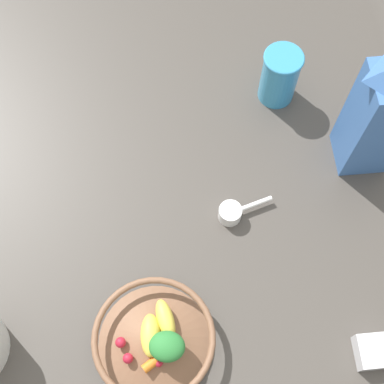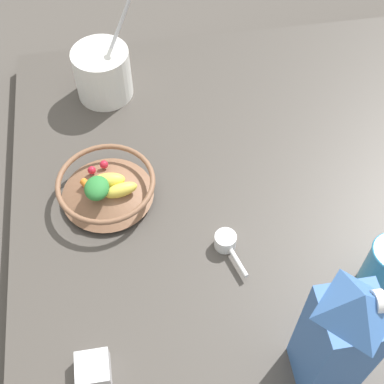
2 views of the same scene
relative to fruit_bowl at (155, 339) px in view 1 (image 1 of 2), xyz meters
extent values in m
plane|color=#4C4742|center=(-0.02, -0.28, -0.08)|extent=(6.00, 6.00, 0.00)
cube|color=#47423D|center=(-0.02, -0.28, -0.05)|extent=(0.92, 0.92, 0.04)
cylinder|color=brown|center=(0.00, 0.00, -0.03)|extent=(0.09, 0.09, 0.01)
cone|color=brown|center=(0.00, 0.00, 0.00)|extent=(0.17, 0.17, 0.04)
torus|color=brown|center=(0.00, 0.00, 0.01)|extent=(0.18, 0.18, 0.01)
ellipsoid|color=#EFD64C|center=(0.01, 0.00, 0.01)|extent=(0.03, 0.06, 0.03)
ellipsoid|color=#EFD64C|center=(-0.02, -0.03, 0.01)|extent=(0.04, 0.07, 0.03)
cylinder|color=orange|center=(0.00, 0.03, 0.00)|extent=(0.05, 0.04, 0.01)
sphere|color=red|center=(0.00, 0.00, 0.00)|extent=(0.02, 0.02, 0.02)
sphere|color=red|center=(0.05, 0.00, 0.01)|extent=(0.02, 0.02, 0.02)
sphere|color=red|center=(-0.02, -0.02, 0.01)|extent=(0.02, 0.02, 0.02)
sphere|color=red|center=(0.00, 0.03, 0.00)|extent=(0.01, 0.01, 0.01)
sphere|color=red|center=(0.04, 0.02, 0.01)|extent=(0.02, 0.02, 0.02)
ellipsoid|color=#2D7F38|center=(-0.01, 0.02, 0.03)|extent=(0.06, 0.05, 0.03)
cube|color=#3D6BB2|center=(-0.38, -0.30, 0.08)|extent=(0.08, 0.08, 0.22)
cylinder|color=#3893C6|center=(-0.25, -0.43, 0.02)|extent=(0.07, 0.07, 0.11)
torus|color=#3893C6|center=(-0.25, -0.43, 0.08)|extent=(0.07, 0.07, 0.01)
cube|color=silver|center=(-0.33, 0.04, -0.02)|extent=(0.05, 0.05, 0.03)
cube|color=brown|center=(-0.33, 0.04, -0.02)|extent=(0.04, 0.04, 0.02)
cylinder|color=white|center=(-0.14, -0.20, -0.02)|extent=(0.04, 0.04, 0.03)
cylinder|color=white|center=(-0.18, -0.21, -0.02)|extent=(0.06, 0.02, 0.01)
camera|label=1|loc=(-0.04, 0.12, 0.81)|focal=50.00mm
camera|label=2|loc=(-0.60, -0.06, 0.79)|focal=50.00mm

